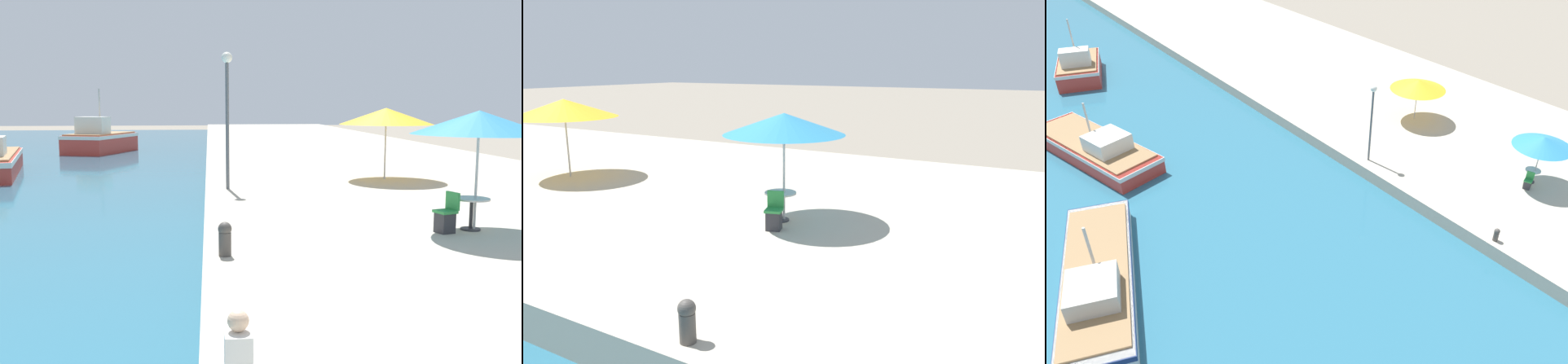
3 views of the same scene
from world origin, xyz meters
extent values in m
cube|color=#BCB29E|center=(8.00, 37.00, 0.39)|extent=(16.00, 90.00, 0.77)
cube|color=red|center=(-7.93, 43.20, 0.72)|extent=(4.90, 6.82, 1.36)
cube|color=silver|center=(-7.93, 43.20, 1.28)|extent=(4.98, 6.89, 0.25)
cube|color=#99754C|center=(-7.93, 43.20, 1.45)|extent=(4.51, 6.27, 0.10)
cube|color=silver|center=(-8.27, 42.18, 2.11)|extent=(2.50, 1.97, 1.23)
cylinder|color=#B7B2A8|center=(-7.93, 43.20, 3.14)|extent=(0.12, 0.12, 3.27)
cylinder|color=#B7B7B7|center=(6.12, 11.36, 1.94)|extent=(0.06, 0.06, 2.34)
cone|color=teal|center=(6.12, 11.36, 3.23)|extent=(3.00, 3.00, 0.53)
cylinder|color=#B7B7B7|center=(6.83, 20.47, 1.90)|extent=(0.06, 0.06, 2.24)
cone|color=yellow|center=(6.83, 20.47, 3.18)|extent=(3.54, 3.54, 0.62)
cylinder|color=#333338|center=(6.07, 11.43, 0.79)|extent=(0.44, 0.44, 0.04)
cylinder|color=#333338|center=(6.07, 11.43, 1.12)|extent=(0.08, 0.08, 0.70)
cylinder|color=beige|center=(6.07, 11.43, 1.49)|extent=(0.80, 0.80, 0.04)
cube|color=#2D2D33|center=(5.36, 11.20, 1.00)|extent=(0.43, 0.43, 0.45)
cube|color=#2D8E42|center=(5.36, 11.20, 1.25)|extent=(0.51, 0.51, 0.06)
cube|color=#2D8E42|center=(5.55, 11.26, 1.48)|extent=(0.18, 0.40, 0.40)
cube|color=silver|center=(0.39, 4.13, 1.22)|extent=(0.26, 0.36, 0.57)
sphere|color=beige|center=(0.39, 4.13, 1.61)|extent=(0.21, 0.21, 0.21)
cylinder|color=#4C4742|center=(0.42, 9.65, 1.00)|extent=(0.24, 0.24, 0.45)
sphere|color=#4C4742|center=(0.42, 9.65, 1.30)|extent=(0.26, 0.26, 0.26)
cylinder|color=#565B60|center=(0.76, 18.42, 2.87)|extent=(0.12, 0.12, 4.20)
sphere|color=white|center=(0.76, 18.42, 5.15)|extent=(0.36, 0.36, 0.36)
camera|label=1|loc=(0.14, -1.08, 3.62)|focal=40.00mm
camera|label=2|loc=(-4.55, 5.20, 4.63)|focal=35.00mm
camera|label=3|loc=(-17.32, 0.69, 15.81)|focal=35.00mm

